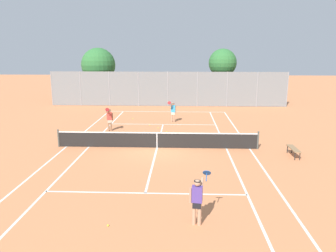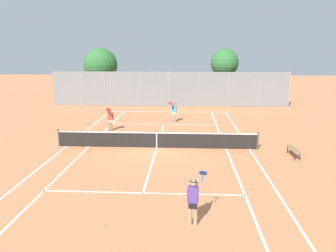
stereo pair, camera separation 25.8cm
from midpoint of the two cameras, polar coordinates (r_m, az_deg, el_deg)
The scene contains 16 objects.
ground_plane at distance 19.63m, azimuth -2.30°, elevation -3.81°, with size 120.00×120.00×0.00m, color #CC7A4C.
court_line_markings at distance 19.62m, azimuth -2.30°, elevation -3.81°, with size 11.10×23.90×0.01m.
tennis_net at distance 19.48m, azimuth -2.32°, elevation -2.38°, with size 12.00×0.10×1.07m.
player_near_side at distance 11.02m, azimuth 4.42°, elevation -12.53°, with size 0.75×0.72×1.77m.
player_far_left at distance 23.87m, azimuth -10.47°, elevation 1.31°, with size 0.43×0.90×1.77m.
player_far_right at distance 26.42m, azimuth 0.60°, elevation 2.64°, with size 0.69×0.73×1.77m.
loose_tennis_ball_0 at distance 28.00m, azimuth -6.40°, elevation 1.29°, with size 0.07×0.07×0.07m, color #D1DB33.
loose_tennis_ball_1 at distance 20.74m, azimuth 9.28°, elevation -2.96°, with size 0.07×0.07×0.07m, color #D1DB33.
loose_tennis_ball_2 at distance 11.50m, azimuth -11.08°, elevation -16.63°, with size 0.07×0.07×0.07m, color #D1DB33.
loose_tennis_ball_3 at distance 24.51m, azimuth -2.04°, elevation -0.32°, with size 0.07×0.07×0.07m, color #D1DB33.
loose_tennis_ball_4 at distance 23.34m, azimuth -0.53°, elevation -0.99°, with size 0.07×0.07×0.07m, color #D1DB33.
loose_tennis_ball_5 at distance 25.47m, azimuth -3.49°, elevation 0.17°, with size 0.07×0.07×0.07m, color #D1DB33.
courtside_bench at distance 19.19m, azimuth 20.68°, elevation -3.79°, with size 0.36×1.50×0.47m.
back_fence at distance 34.16m, azimuth -0.25°, elevation 6.47°, with size 24.59×0.08×3.59m.
tree_behind_left at distance 38.88m, azimuth -12.33°, elevation 10.21°, with size 3.85×3.85×6.01m.
tree_behind_right at distance 36.49m, azimuth 9.28°, elevation 10.68°, with size 3.02×3.02×5.90m.
Camera 1 is at (1.45, -18.73, 5.67)m, focal length 35.00 mm.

